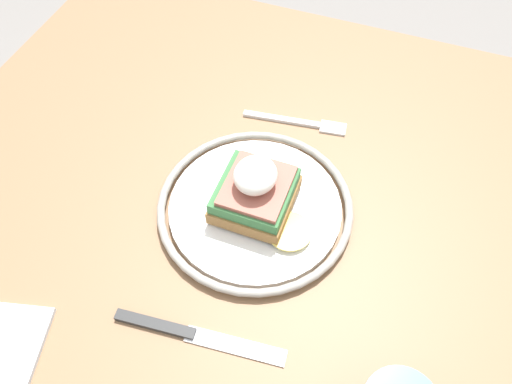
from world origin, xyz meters
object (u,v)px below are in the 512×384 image
object	(u,v)px
fork	(300,122)
knife	(185,332)
plate	(256,205)
sandwich	(257,190)

from	to	relation	value
fork	knife	size ratio (longest dim) A/B	0.78
plate	sandwich	xyz separation A→B (m)	(0.00, 0.00, 0.03)
plate	knife	xyz separation A→B (m)	(0.18, -0.01, -0.01)
fork	plate	bearing A→B (deg)	-3.14
sandwich	fork	bearing A→B (deg)	177.39
sandwich	fork	world-z (taller)	sandwich
sandwich	fork	size ratio (longest dim) A/B	0.84
fork	knife	distance (m)	0.34
knife	fork	bearing A→B (deg)	176.02
plate	knife	world-z (taller)	plate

